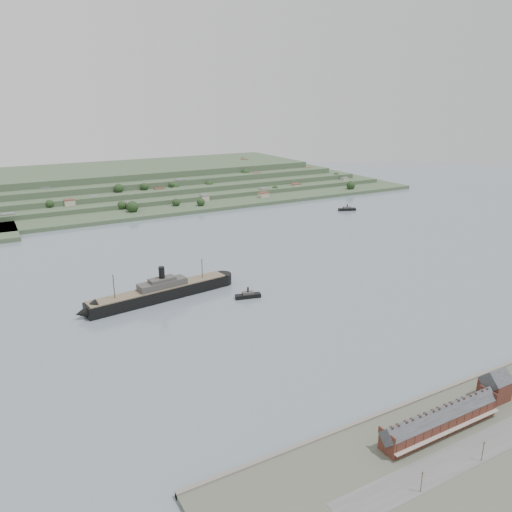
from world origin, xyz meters
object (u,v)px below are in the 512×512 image
terrace_row (440,420)px  gabled_building (495,385)px  steamship (156,293)px  tugboat (248,295)px

terrace_row → gabled_building: gabled_building is taller
gabled_building → steamship: steamship is taller
gabled_building → tugboat: gabled_building is taller
terrace_row → steamship: bearing=106.0°
tugboat → steamship: bearing=154.5°
terrace_row → tugboat: (0.92, 156.94, -5.02)m
steamship → tugboat: (53.04, -25.32, -2.96)m
terrace_row → gabled_building: (37.50, 4.02, 1.34)m
steamship → tugboat: size_ratio=6.28×
terrace_row → gabled_building: bearing=6.1°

